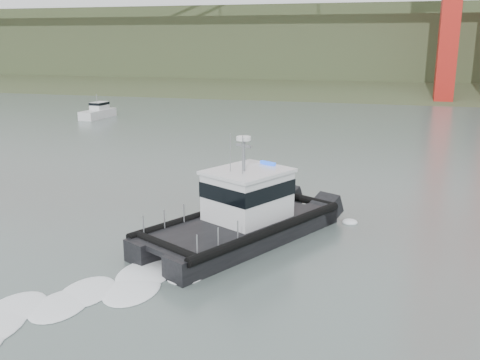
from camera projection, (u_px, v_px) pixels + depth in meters
name	position (u px, v px, depth m)	size (l,w,h in m)	color
ground	(162.00, 274.00, 24.09)	(400.00, 400.00, 0.00)	slate
headlands	(355.00, 53.00, 139.31)	(500.00, 105.36, 27.12)	#3B4A2A
patrol_boat	(243.00, 213.00, 28.04)	(9.28, 12.39, 5.71)	black
motorboat	(98.00, 112.00, 72.65)	(2.49, 6.21, 3.34)	silver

